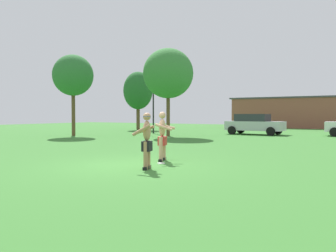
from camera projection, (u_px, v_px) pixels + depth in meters
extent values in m
plane|color=#38752D|center=(131.00, 166.00, 10.69)|extent=(80.00, 80.00, 0.00)
cube|color=black|center=(146.00, 168.00, 9.93)|extent=(0.19, 0.28, 0.09)
cylinder|color=tan|center=(146.00, 156.00, 9.92)|extent=(0.13, 0.13, 0.81)
cube|color=black|center=(148.00, 167.00, 10.18)|extent=(0.19, 0.28, 0.09)
cylinder|color=tan|center=(148.00, 155.00, 10.17)|extent=(0.13, 0.13, 0.81)
cube|color=black|center=(147.00, 146.00, 10.03)|extent=(0.34, 0.40, 0.29)
ellipsoid|color=tan|center=(147.00, 131.00, 10.02)|extent=(0.31, 0.38, 0.59)
cylinder|color=tan|center=(141.00, 130.00, 9.82)|extent=(0.53, 0.28, 0.36)
cylinder|color=tan|center=(146.00, 129.00, 10.26)|extent=(0.56, 0.15, 0.27)
sphere|color=tan|center=(147.00, 117.00, 10.00)|extent=(0.22, 0.22, 0.22)
cone|color=#194CA5|center=(147.00, 114.00, 10.00)|extent=(0.30, 0.30, 0.12)
cube|color=black|center=(164.00, 159.00, 12.03)|extent=(0.19, 0.28, 0.09)
cylinder|color=tan|center=(164.00, 148.00, 12.02)|extent=(0.13, 0.13, 0.83)
cube|color=black|center=(161.00, 160.00, 11.61)|extent=(0.19, 0.28, 0.09)
cylinder|color=tan|center=(161.00, 149.00, 11.60)|extent=(0.13, 0.13, 0.83)
cube|color=red|center=(162.00, 141.00, 11.80)|extent=(0.34, 0.42, 0.30)
ellipsoid|color=tan|center=(162.00, 128.00, 11.79)|extent=(0.32, 0.40, 0.60)
cylinder|color=tan|center=(167.00, 127.00, 11.99)|extent=(0.57, 0.28, 0.21)
cylinder|color=tan|center=(164.00, 127.00, 11.54)|extent=(0.57, 0.27, 0.25)
sphere|color=tan|center=(162.00, 115.00, 11.77)|extent=(0.23, 0.23, 0.23)
cylinder|color=white|center=(161.00, 163.00, 11.14)|extent=(0.24, 0.24, 0.03)
cube|color=silver|center=(255.00, 126.00, 26.76)|extent=(4.36, 1.96, 0.70)
cube|color=#282D33|center=(252.00, 118.00, 26.85)|extent=(2.46, 1.67, 0.56)
cylinder|color=black|center=(278.00, 130.00, 26.70)|extent=(0.65, 0.24, 0.64)
cylinder|color=black|center=(271.00, 131.00, 25.20)|extent=(0.65, 0.24, 0.64)
cylinder|color=black|center=(241.00, 129.00, 28.35)|extent=(0.65, 0.24, 0.64)
cylinder|color=black|center=(232.00, 130.00, 26.85)|extent=(0.65, 0.24, 0.64)
cylinder|color=black|center=(334.00, 132.00, 24.28)|extent=(0.65, 0.26, 0.64)
cylinder|color=black|center=(335.00, 131.00, 25.87)|extent=(0.65, 0.26, 0.64)
cylinder|color=black|center=(153.00, 97.00, 28.21)|extent=(0.12, 0.12, 5.88)
cube|color=#333338|center=(153.00, 59.00, 28.10)|extent=(0.60, 0.24, 0.20)
cube|color=brown|center=(296.00, 113.00, 39.21)|extent=(13.70, 4.42, 3.29)
cube|color=#3F3F44|center=(297.00, 98.00, 39.15)|extent=(14.24, 4.60, 0.16)
cylinder|color=brown|center=(73.00, 113.00, 25.21)|extent=(0.26, 0.26, 3.34)
ellipsoid|color=#2D7033|center=(73.00, 75.00, 25.11)|extent=(2.91, 2.91, 2.95)
cylinder|color=brown|center=(138.00, 117.00, 34.73)|extent=(0.34, 0.34, 2.59)
ellipsoid|color=#236028|center=(138.00, 91.00, 34.64)|extent=(2.92, 2.92, 3.74)
cylinder|color=brown|center=(168.00, 114.00, 24.62)|extent=(0.25, 0.25, 3.21)
ellipsoid|color=#387F38|center=(168.00, 73.00, 24.52)|extent=(3.54, 3.54, 3.51)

